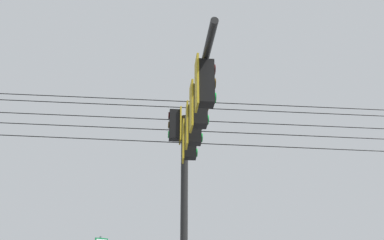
# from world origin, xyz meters

# --- Properties ---
(signal_mast_assembly) EXTENTS (5.12, 4.02, 6.89)m
(signal_mast_assembly) POSITION_xyz_m (0.53, 0.43, 5.05)
(signal_mast_assembly) COLOR black
(signal_mast_assembly) RESTS_ON ground
(overhead_wire_span) EXTENTS (10.68, 16.98, 2.10)m
(overhead_wire_span) POSITION_xyz_m (-1.27, 0.24, 6.51)
(overhead_wire_span) COLOR black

